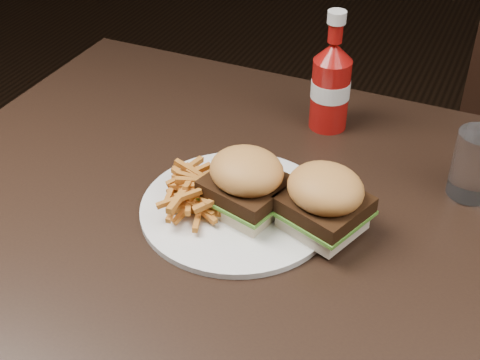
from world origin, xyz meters
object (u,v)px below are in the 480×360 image
at_px(tumbler, 475,164).
at_px(dining_table, 297,226).
at_px(plate, 237,208).
at_px(ketchup_bottle, 330,95).

bearing_deg(tumbler, dining_table, -144.50).
relative_size(dining_table, plate, 4.24).
bearing_deg(plate, dining_table, 17.48).
bearing_deg(ketchup_bottle, dining_table, -81.10).
bearing_deg(plate, tumbler, 31.00).
xyz_separation_m(plate, tumbler, (0.30, 0.18, 0.05)).
distance_m(dining_table, ketchup_bottle, 0.27).
height_order(ketchup_bottle, tumbler, ketchup_bottle).
xyz_separation_m(ketchup_bottle, tumbler, (0.26, -0.10, -0.01)).
bearing_deg(dining_table, tumbler, 35.50).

